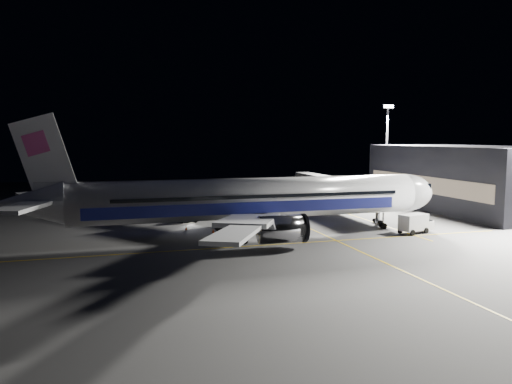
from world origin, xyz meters
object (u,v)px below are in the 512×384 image
Objects in this scene: service_truck at (416,223)px; safety_cone_b at (241,218)px; jet_bridge at (339,187)px; safety_cone_a at (213,231)px; baggage_tug at (189,216)px; airliner at (244,200)px; safety_cone_c at (186,228)px; floodlight_mast_north at (387,143)px.

service_truck is 27.90m from safety_cone_b.
jet_bridge reaches higher than safety_cone_a.
baggage_tug reaches higher than safety_cone_b.
jet_bridge is (23.08, 18.06, -0.58)m from airliner.
service_truck is (1.18, -22.40, -3.10)m from jet_bridge.
safety_cone_b is (3.13, 13.84, -4.88)m from airliner.
airliner is 24.91m from service_truck.
service_truck reaches higher than safety_cone_c.
airliner is 15.01m from safety_cone_b.
jet_bridge is 30.38m from safety_cone_a.
airliner is at bearing -142.09° from floodlight_mast_north.
floodlight_mast_north is 3.58× the size of service_truck.
safety_cone_a is (-26.59, -14.06, -4.30)m from jet_bridge.
airliner is 15.84m from baggage_tug.
baggage_tug is (-29.69, 18.59, -0.59)m from service_truck.
floodlight_mast_north is 36.09× the size of safety_cone_a.
jet_bridge is 1.66× the size of floodlight_mast_north.
floodlight_mast_north is 36.45× the size of safety_cone_b.
floodlight_mast_north is 41.49m from service_truck.
airliner reaches higher than safety_cone_a.
service_truck is 10.07× the size of safety_cone_a.
floodlight_mast_north reaches higher than safety_cone_c.
jet_bridge is 5.95× the size of service_truck.
jet_bridge is 29.00m from baggage_tug.
floodlight_mast_north is 7.35× the size of baggage_tug.
safety_cone_b is 1.07× the size of safety_cone_c.
airliner is 10.64× the size of service_truck.
airliner is at bearing -48.68° from safety_cone_a.
jet_bridge is 60.58× the size of safety_cone_b.
floodlight_mast_north reaches higher than safety_cone_b.
safety_cone_b is (8.56, -0.41, -0.61)m from baggage_tug.
service_truck is 2.05× the size of baggage_tug.
safety_cone_b is at bearing 77.26° from airliner.
baggage_tug is at bearing -172.39° from jet_bridge.
baggage_tug is at bearing -159.12° from floodlight_mast_north.
baggage_tug reaches higher than safety_cone_c.
baggage_tug is (-46.51, -17.74, -11.48)m from floodlight_mast_north.
airliner is at bearing -102.74° from safety_cone_b.
airliner is 1.79× the size of jet_bridge.
service_truck reaches higher than safety_cone_a.
safety_cone_c is (-1.49, -7.01, -0.63)m from baggage_tug.
floodlight_mast_north is at bearing 32.11° from safety_cone_a.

